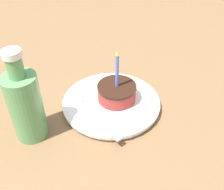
{
  "coord_description": "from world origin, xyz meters",
  "views": [
    {
      "loc": [
        0.44,
        -0.18,
        0.42
      ],
      "look_at": [
        0.0,
        -0.01,
        0.04
      ],
      "focal_mm": 42.0,
      "sensor_mm": 36.0,
      "label": 1
    }
  ],
  "objects_px": {
    "plate": "(112,104)",
    "cake_slice": "(115,92)",
    "bottle": "(25,105)",
    "fork": "(88,112)"
  },
  "relations": [
    {
      "from": "cake_slice",
      "to": "bottle",
      "type": "height_order",
      "value": "bottle"
    },
    {
      "from": "plate",
      "to": "cake_slice",
      "type": "relative_size",
      "value": 1.79
    },
    {
      "from": "cake_slice",
      "to": "bottle",
      "type": "relative_size",
      "value": 0.64
    },
    {
      "from": "plate",
      "to": "cake_slice",
      "type": "height_order",
      "value": "cake_slice"
    },
    {
      "from": "bottle",
      "to": "cake_slice",
      "type": "bearing_deg",
      "value": 96.46
    },
    {
      "from": "fork",
      "to": "plate",
      "type": "bearing_deg",
      "value": 104.1
    },
    {
      "from": "fork",
      "to": "bottle",
      "type": "distance_m",
      "value": 0.14
    },
    {
      "from": "fork",
      "to": "cake_slice",
      "type": "bearing_deg",
      "value": 107.45
    },
    {
      "from": "plate",
      "to": "bottle",
      "type": "height_order",
      "value": "bottle"
    },
    {
      "from": "cake_slice",
      "to": "plate",
      "type": "bearing_deg",
      "value": -55.99
    }
  ]
}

